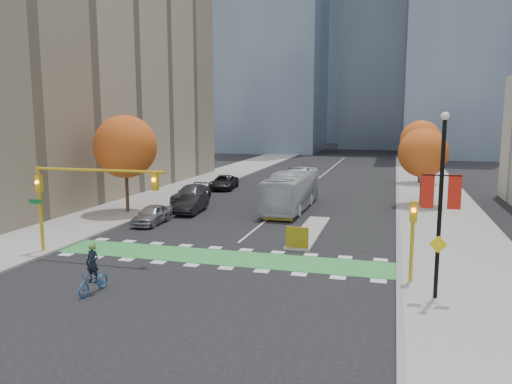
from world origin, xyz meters
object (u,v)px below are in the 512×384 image
Objects in this scene: cyclist at (93,276)px; traffic_signal_west at (77,188)px; tree_west at (125,147)px; parked_car_a at (152,215)px; banner_lamppost at (441,198)px; parked_car_b at (191,203)px; hazard_board at (297,237)px; parked_car_d at (224,182)px; tree_east_near at (423,153)px; traffic_signal_east at (413,229)px; tree_east_far at (421,141)px; parked_car_c at (191,194)px; bus at (292,190)px.

traffic_signal_west is at bearing 134.33° from cyclist.
parked_car_a is (3.97, -3.36, -4.88)m from tree_west.
parked_car_b is (-18.40, 16.14, -3.81)m from banner_lamppost.
hazard_board is 13.23m from traffic_signal_west.
tree_west reaches higher than parked_car_d.
parked_car_d is (-20.87, 5.62, -4.09)m from tree_east_near.
traffic_signal_west is (-19.93, -22.51, -0.83)m from tree_east_near.
traffic_signal_west reaches higher than cyclist.
traffic_signal_east reaches higher than parked_car_d.
parked_car_b is 0.88× the size of parked_car_d.
tree_east_far is 1.38× the size of parked_car_d.
tree_east_near reaches higher than parked_car_c.
parked_car_a is at bearing -124.96° from tree_east_far.
banner_lamppost is at bearing -45.87° from parked_car_b.
cyclist is at bearing -160.01° from traffic_signal_east.
parked_car_a is at bearing 150.29° from banner_lamppost.
tree_east_near is 16.01m from tree_east_far.
hazard_board is 0.18× the size of tree_east_far.
tree_west is 0.99× the size of banner_lamppost.
tree_east_far is 1.58× the size of parked_car_b.
banner_lamppost is at bearing -42.71° from parked_car_c.
tree_east_far reaches higher than parked_car_a.
tree_east_far is 0.92× the size of banner_lamppost.
parked_car_a is (-0.10, 9.15, -3.30)m from traffic_signal_west.
cyclist reaches higher than parked_car_c.
traffic_signal_east is 0.95× the size of parked_car_a.
cyclist is 23.78m from bus.
banner_lamppost is at bearing -41.79° from hazard_board.
tree_west is at bearing -166.78° from parked_car_b.
cyclist is at bearing -87.52° from parked_car_d.
cyclist is 0.19× the size of bus.
banner_lamppost reaches higher than hazard_board.
traffic_signal_east is at bearing 24.53° from cyclist.
traffic_signal_east is (6.50, -4.71, 1.93)m from hazard_board.
banner_lamppost is (-1.00, -40.50, -0.63)m from tree_east_far.
banner_lamppost reaches higher than tree_west.
bus is at bearing 23.63° from tree_west.
parked_car_b is at bearing 85.84° from traffic_signal_west.
bus is 8.86m from parked_car_b.
bus reaches higher than parked_car_d.
cyclist is (-7.65, -9.85, -0.01)m from hazard_board.
banner_lamppost is 1.50× the size of parked_car_d.
cyclist is at bearing -110.30° from tree_east_far.
bus is at bearing 117.64° from banner_lamppost.
cyclist is 0.42× the size of parked_car_c.
cyclist is (-15.15, -3.15, -3.83)m from banner_lamppost.
tree_west reaches higher than parked_car_a.
traffic_signal_west is at bearing -71.98° from tree_west.
bus is at bearing 63.98° from traffic_signal_west.
parked_car_a is (-20.53, -29.36, -4.50)m from tree_east_far.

